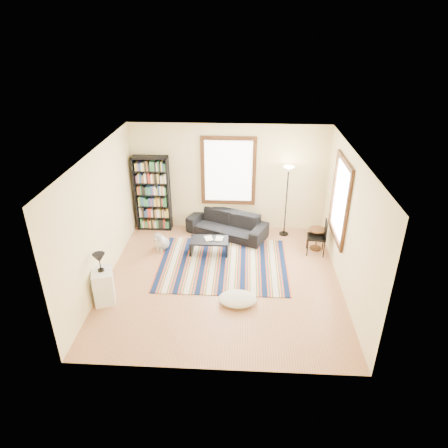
# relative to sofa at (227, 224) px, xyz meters

# --- Properties ---
(floor) EXTENTS (5.00, 5.00, 0.10)m
(floor) POSITION_rel_sofa_xyz_m (0.01, -2.05, -0.35)
(floor) COLOR tan
(floor) RESTS_ON ground
(ceiling) EXTENTS (5.00, 5.00, 0.10)m
(ceiling) POSITION_rel_sofa_xyz_m (0.01, -2.05, 2.55)
(ceiling) COLOR white
(ceiling) RESTS_ON floor
(wall_back) EXTENTS (5.00, 0.10, 2.80)m
(wall_back) POSITION_rel_sofa_xyz_m (0.01, 0.50, 1.10)
(wall_back) COLOR #FFEFAB
(wall_back) RESTS_ON floor
(wall_front) EXTENTS (5.00, 0.10, 2.80)m
(wall_front) POSITION_rel_sofa_xyz_m (0.01, -4.60, 1.10)
(wall_front) COLOR #FFEFAB
(wall_front) RESTS_ON floor
(wall_left) EXTENTS (0.10, 5.00, 2.80)m
(wall_left) POSITION_rel_sofa_xyz_m (-2.54, -2.05, 1.10)
(wall_left) COLOR #FFEFAB
(wall_left) RESTS_ON floor
(wall_right) EXTENTS (0.10, 5.00, 2.80)m
(wall_right) POSITION_rel_sofa_xyz_m (2.56, -2.05, 1.10)
(wall_right) COLOR #FFEFAB
(wall_right) RESTS_ON floor
(window_back) EXTENTS (1.20, 0.06, 1.60)m
(window_back) POSITION_rel_sofa_xyz_m (0.01, 0.42, 1.30)
(window_back) COLOR white
(window_back) RESTS_ON wall_back
(window_right) EXTENTS (0.06, 1.20, 1.60)m
(window_right) POSITION_rel_sofa_xyz_m (2.48, -1.25, 1.30)
(window_right) COLOR white
(window_right) RESTS_ON wall_right
(rug) EXTENTS (2.93, 2.35, 0.02)m
(rug) POSITION_rel_sofa_xyz_m (-0.02, -1.45, -0.29)
(rug) COLOR #0B183A
(rug) RESTS_ON floor
(sofa) EXTENTS (2.19, 1.56, 0.60)m
(sofa) POSITION_rel_sofa_xyz_m (0.00, 0.00, 0.00)
(sofa) COLOR black
(sofa) RESTS_ON floor
(bookshelf) EXTENTS (0.90, 0.30, 2.00)m
(bookshelf) POSITION_rel_sofa_xyz_m (-1.95, 0.27, 0.70)
(bookshelf) COLOR black
(bookshelf) RESTS_ON floor
(coffee_table) EXTENTS (0.99, 0.68, 0.36)m
(coffee_table) POSITION_rel_sofa_xyz_m (-0.38, -0.94, -0.12)
(coffee_table) COLOR black
(coffee_table) RESTS_ON floor
(book_a) EXTENTS (0.28, 0.24, 0.02)m
(book_a) POSITION_rel_sofa_xyz_m (-0.48, -0.94, 0.07)
(book_a) COLOR beige
(book_a) RESTS_ON coffee_table
(book_b) EXTENTS (0.20, 0.26, 0.02)m
(book_b) POSITION_rel_sofa_xyz_m (-0.23, -0.89, 0.07)
(book_b) COLOR beige
(book_b) RESTS_ON coffee_table
(floor_cushion) EXTENTS (0.92, 0.81, 0.19)m
(floor_cushion) POSITION_rel_sofa_xyz_m (0.35, -2.83, -0.20)
(floor_cushion) COLOR beige
(floor_cushion) RESTS_ON floor
(floor_lamp) EXTENTS (0.34, 0.34, 1.86)m
(floor_lamp) POSITION_rel_sofa_xyz_m (1.49, 0.10, 0.63)
(floor_lamp) COLOR black
(floor_lamp) RESTS_ON floor
(side_table) EXTENTS (0.48, 0.48, 0.54)m
(side_table) POSITION_rel_sofa_xyz_m (2.21, -0.60, -0.03)
(side_table) COLOR #4B2A12
(side_table) RESTS_ON floor
(folding_chair) EXTENTS (0.46, 0.44, 0.86)m
(folding_chair) POSITION_rel_sofa_xyz_m (2.16, -0.80, 0.13)
(folding_chair) COLOR black
(folding_chair) RESTS_ON floor
(white_cabinet) EXTENTS (0.52, 0.59, 0.70)m
(white_cabinet) POSITION_rel_sofa_xyz_m (-2.29, -2.89, 0.05)
(white_cabinet) COLOR white
(white_cabinet) RESTS_ON floor
(table_lamp) EXTENTS (0.31, 0.31, 0.38)m
(table_lamp) POSITION_rel_sofa_xyz_m (-2.29, -2.89, 0.59)
(table_lamp) COLOR black
(table_lamp) RESTS_ON white_cabinet
(dog) EXTENTS (0.53, 0.60, 0.50)m
(dog) POSITION_rel_sofa_xyz_m (-1.53, -0.82, -0.05)
(dog) COLOR #B9B9B9
(dog) RESTS_ON floor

